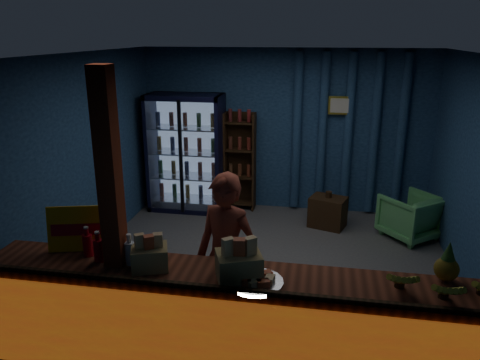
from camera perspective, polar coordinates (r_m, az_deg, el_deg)
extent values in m
plane|color=#515154|center=(5.97, 3.20, -10.68)|extent=(4.60, 4.60, 0.00)
plane|color=navy|center=(7.60, 5.45, 5.96)|extent=(4.60, 0.00, 4.60)
plane|color=navy|center=(3.44, -1.07, -8.76)|extent=(4.60, 0.00, 4.60)
plane|color=navy|center=(6.17, -18.32, 2.39)|extent=(0.00, 4.40, 4.40)
plane|color=navy|center=(5.69, 27.06, 0.09)|extent=(0.00, 4.40, 4.40)
plane|color=#472D19|center=(5.26, 3.70, 15.12)|extent=(4.60, 4.60, 0.00)
cube|color=brown|center=(4.11, -0.15, -17.25)|extent=(4.40, 0.55, 0.95)
cube|color=red|center=(3.88, -0.96, -19.66)|extent=(4.35, 0.02, 0.81)
cube|color=#3C2313|center=(3.62, -0.94, -13.23)|extent=(4.40, 0.04, 0.04)
cube|color=maroon|center=(4.01, -15.14, -5.40)|extent=(0.16, 0.16, 2.60)
cube|color=black|center=(7.88, -6.00, 3.75)|extent=(1.20, 0.06, 1.90)
cube|color=black|center=(7.81, -10.58, 3.42)|extent=(0.06, 0.60, 1.90)
cube|color=black|center=(7.48, -2.37, 3.09)|extent=(0.06, 0.60, 1.90)
cube|color=black|center=(7.45, -6.80, 10.06)|extent=(1.20, 0.60, 0.08)
cube|color=black|center=(7.90, -6.33, -3.14)|extent=(1.20, 0.60, 0.08)
cube|color=#99B2D8|center=(7.83, -6.10, 3.66)|extent=(1.08, 0.02, 1.74)
cube|color=white|center=(7.37, -7.18, 2.73)|extent=(1.12, 0.02, 1.78)
cube|color=black|center=(7.35, -7.22, 2.69)|extent=(0.05, 0.05, 1.80)
cube|color=silver|center=(7.85, -6.36, -2.25)|extent=(1.08, 0.48, 0.02)
cylinder|color=#A93318|center=(7.95, -9.51, -1.16)|extent=(0.07, 0.07, 0.22)
cylinder|color=#165B1E|center=(7.88, -7.96, -1.26)|extent=(0.07, 0.07, 0.22)
cylinder|color=#B47F1B|center=(7.81, -6.39, -1.36)|extent=(0.07, 0.07, 0.22)
cylinder|color=navy|center=(7.75, -4.80, -1.45)|extent=(0.07, 0.07, 0.22)
cylinder|color=maroon|center=(7.70, -3.18, -1.56)|extent=(0.07, 0.07, 0.22)
cube|color=silver|center=(7.73, -6.46, 0.54)|extent=(1.08, 0.48, 0.02)
cylinder|color=#165B1E|center=(7.83, -9.65, 1.62)|extent=(0.07, 0.07, 0.22)
cylinder|color=#B47F1B|center=(7.76, -8.09, 1.54)|extent=(0.07, 0.07, 0.22)
cylinder|color=navy|center=(7.69, -6.49, 1.46)|extent=(0.07, 0.07, 0.22)
cylinder|color=maroon|center=(7.63, -4.87, 1.38)|extent=(0.07, 0.07, 0.22)
cylinder|color=#A93318|center=(7.58, -3.23, 1.30)|extent=(0.07, 0.07, 0.22)
cube|color=silver|center=(7.62, -6.56, 3.41)|extent=(1.08, 0.48, 0.02)
cylinder|color=#B47F1B|center=(7.73, -9.81, 4.47)|extent=(0.07, 0.07, 0.22)
cylinder|color=navy|center=(7.66, -8.22, 4.42)|extent=(0.07, 0.07, 0.22)
cylinder|color=maroon|center=(7.59, -6.60, 4.36)|extent=(0.07, 0.07, 0.22)
cylinder|color=#A93318|center=(7.53, -4.95, 4.31)|extent=(0.07, 0.07, 0.22)
cylinder|color=#165B1E|center=(7.47, -3.28, 4.25)|extent=(0.07, 0.07, 0.22)
cube|color=silver|center=(7.53, -6.67, 6.36)|extent=(1.08, 0.48, 0.02)
cylinder|color=navy|center=(7.65, -9.96, 7.38)|extent=(0.07, 0.07, 0.22)
cylinder|color=maroon|center=(7.58, -8.35, 7.36)|extent=(0.07, 0.07, 0.22)
cylinder|color=#A93318|center=(7.51, -6.71, 7.34)|extent=(0.07, 0.07, 0.22)
cylinder|color=#165B1E|center=(7.45, -5.03, 7.30)|extent=(0.07, 0.07, 0.22)
cylinder|color=#B47F1B|center=(7.39, -3.34, 7.26)|extent=(0.07, 0.07, 0.22)
cube|color=#3C2313|center=(7.75, 0.15, 2.48)|extent=(0.50, 0.02, 1.60)
cube|color=#3C2313|center=(7.67, -1.75, 2.31)|extent=(0.03, 0.28, 1.60)
cube|color=#3C2313|center=(7.59, 1.72, 2.14)|extent=(0.03, 0.28, 1.60)
cube|color=#3C2313|center=(7.85, -0.02, -2.71)|extent=(0.46, 0.26, 0.02)
cube|color=#3C2313|center=(7.70, -0.02, 0.44)|extent=(0.46, 0.26, 0.02)
cube|color=#3C2313|center=(7.58, -0.02, 3.69)|extent=(0.46, 0.26, 0.02)
cube|color=#3C2313|center=(7.48, -0.02, 7.03)|extent=(0.46, 0.26, 0.02)
cylinder|color=navy|center=(7.53, 6.93, 5.80)|extent=(0.14, 0.14, 2.50)
cylinder|color=navy|center=(7.52, 9.99, 5.64)|extent=(0.14, 0.14, 2.50)
cylinder|color=navy|center=(7.53, 13.05, 5.47)|extent=(0.14, 0.14, 2.50)
cylinder|color=navy|center=(7.56, 16.09, 5.28)|extent=(0.14, 0.14, 2.50)
cylinder|color=navy|center=(7.61, 19.09, 5.09)|extent=(0.14, 0.14, 2.50)
cube|color=gold|center=(7.40, 12.13, 8.88)|extent=(0.36, 0.03, 0.28)
cube|color=silver|center=(7.38, 12.13, 8.86)|extent=(0.30, 0.01, 0.22)
imported|color=brown|center=(4.40, -1.73, -9.58)|extent=(0.69, 0.55, 1.63)
imported|color=#5CB866|center=(7.09, 20.06, -4.18)|extent=(0.98, 0.98, 0.64)
cube|color=#3C2313|center=(7.18, 10.64, -3.86)|extent=(0.60, 0.51, 0.47)
cylinder|color=#3C2313|center=(7.09, 10.77, -1.76)|extent=(0.09, 0.09, 0.09)
cube|color=#F4AD0C|center=(4.42, -19.25, -5.64)|extent=(0.52, 0.23, 0.41)
cube|color=#AE0B16|center=(4.41, -19.37, -5.74)|extent=(0.42, 0.14, 0.10)
cylinder|color=#AE0B16|center=(4.33, -18.06, -7.58)|extent=(0.08, 0.08, 0.20)
cylinder|color=#AE0B16|center=(4.27, -18.24, -5.92)|extent=(0.04, 0.04, 0.08)
cylinder|color=white|center=(4.26, -18.28, -5.53)|extent=(0.04, 0.04, 0.02)
cylinder|color=#AE0B16|center=(4.20, -16.85, -8.24)|extent=(0.08, 0.08, 0.20)
cylinder|color=#AE0B16|center=(4.14, -17.01, -6.54)|extent=(0.04, 0.04, 0.08)
cylinder|color=white|center=(4.13, -17.05, -6.14)|extent=(0.04, 0.04, 0.02)
cylinder|color=silver|center=(4.21, -14.62, -8.01)|extent=(0.08, 0.08, 0.20)
cylinder|color=silver|center=(4.15, -14.77, -6.30)|extent=(0.04, 0.04, 0.08)
cylinder|color=white|center=(4.14, -14.80, -5.91)|extent=(0.04, 0.04, 0.02)
cylinder|color=silver|center=(4.08, -13.26, -8.69)|extent=(0.08, 0.08, 0.20)
cylinder|color=silver|center=(4.03, -13.40, -6.95)|extent=(0.04, 0.04, 0.08)
cylinder|color=white|center=(4.01, -13.43, -6.54)|extent=(0.04, 0.04, 0.02)
cube|color=tan|center=(3.75, -0.15, -10.47)|extent=(0.42, 0.39, 0.22)
cube|color=orange|center=(3.65, -1.49, -8.07)|extent=(0.11, 0.09, 0.14)
cube|color=#DE5229|center=(3.67, -0.15, -7.96)|extent=(0.11, 0.09, 0.14)
cube|color=orange|center=(3.68, 1.17, -7.86)|extent=(0.11, 0.09, 0.14)
cube|color=tan|center=(3.99, -10.94, -9.26)|extent=(0.36, 0.33, 0.19)
cube|color=orange|center=(3.92, -12.15, -7.28)|extent=(0.09, 0.08, 0.12)
cube|color=#DE5229|center=(3.92, -11.07, -7.23)|extent=(0.09, 0.08, 0.12)
cube|color=orange|center=(3.92, -9.99, -7.18)|extent=(0.09, 0.08, 0.12)
cylinder|color=silver|center=(3.74, 1.91, -12.32)|extent=(0.44, 0.44, 0.02)
cube|color=orange|center=(3.71, 3.26, -11.95)|extent=(0.10, 0.07, 0.05)
cube|color=#DE5229|center=(3.77, 2.99, -11.47)|extent=(0.12, 0.12, 0.05)
cube|color=orange|center=(3.79, 2.11, -11.21)|extent=(0.07, 0.10, 0.05)
cube|color=#DE5229|center=(3.78, 1.12, -11.32)|extent=(0.12, 0.12, 0.05)
cube|color=orange|center=(3.73, 0.58, -11.73)|extent=(0.10, 0.07, 0.05)
cube|color=#DE5229|center=(3.68, 0.82, -12.23)|extent=(0.12, 0.12, 0.05)
cube|color=orange|center=(3.65, 1.72, -12.50)|extent=(0.07, 0.10, 0.05)
cube|color=#DE5229|center=(3.66, 2.74, -12.38)|extent=(0.12, 0.12, 0.05)
sphere|color=olive|center=(4.06, 23.87, -9.89)|extent=(0.19, 0.19, 0.19)
cone|color=#2C5B1F|center=(3.99, 24.15, -7.86)|extent=(0.11, 0.11, 0.15)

